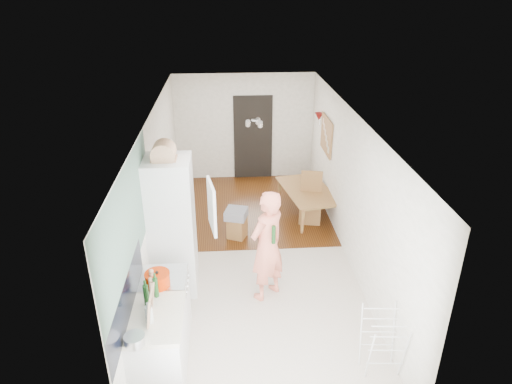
{
  "coord_description": "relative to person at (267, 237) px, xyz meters",
  "views": [
    {
      "loc": [
        -0.44,
        -6.71,
        4.41
      ],
      "look_at": [
        0.04,
        0.2,
        1.14
      ],
      "focal_mm": 32.0,
      "sensor_mm": 36.0,
      "label": 1
    }
  ],
  "objects": [
    {
      "name": "floor",
      "position": [
        -0.12,
        1.07,
        -1.03
      ],
      "size": [
        3.2,
        7.0,
        0.01
      ],
      "primitive_type": "cube",
      "color": "beige",
      "rests_on": "ground"
    },
    {
      "name": "fridge_housing",
      "position": [
        -1.39,
        0.29,
        0.05
      ],
      "size": [
        0.66,
        0.66,
        2.15
      ],
      "primitive_type": "cube",
      "color": "silver",
      "rests_on": "room_shell"
    },
    {
      "name": "tile_splashback",
      "position": [
        -1.7,
        -1.48,
        0.12
      ],
      "size": [
        0.02,
        1.9,
        0.5
      ],
      "primitive_type": "cube",
      "color": "black",
      "rests_on": "room_shell"
    },
    {
      "name": "bottle_a",
      "position": [
        -1.53,
        -1.27,
        0.03
      ],
      "size": [
        0.08,
        0.08,
        0.27
      ],
      "primitive_type": "cylinder",
      "rotation": [
        0.0,
        0.0,
        0.24
      ],
      "color": "#153F16",
      "rests_on": "worktop"
    },
    {
      "name": "worktop",
      "position": [
        -1.42,
        -1.48,
        -0.14
      ],
      "size": [
        0.62,
        0.92,
        0.06
      ],
      "primitive_type": "cube",
      "color": "beige",
      "rests_on": "room_shell"
    },
    {
      "name": "doorway_recess",
      "position": [
        0.08,
        4.55,
        -0.03
      ],
      "size": [
        0.9,
        0.04,
        2.0
      ],
      "primitive_type": "cube",
      "color": "black",
      "rests_on": "room_shell"
    },
    {
      "name": "wood_floor_overlay",
      "position": [
        -0.12,
        2.92,
        -1.02
      ],
      "size": [
        3.2,
        3.3,
        0.01
      ],
      "primitive_type": "cube",
      "color": "#4F2A0D",
      "rests_on": "room_shell"
    },
    {
      "name": "cooker_top",
      "position": [
        -1.42,
        -0.73,
        -0.13
      ],
      "size": [
        0.6,
        0.6,
        0.04
      ],
      "primitive_type": "cube",
      "color": "silver",
      "rests_on": "room_shell"
    },
    {
      "name": "pepper_mill_back",
      "position": [
        -1.51,
        -0.95,
        -0.0
      ],
      "size": [
        0.07,
        0.07,
        0.21
      ],
      "primitive_type": "cylinder",
      "rotation": [
        0.0,
        0.0,
        -0.34
      ],
      "color": "tan",
      "rests_on": "worktop"
    },
    {
      "name": "red_casserole",
      "position": [
        -1.45,
        -0.9,
        -0.02
      ],
      "size": [
        0.33,
        0.33,
        0.18
      ],
      "primitive_type": "cylinder",
      "rotation": [
        0.0,
        0.0,
        -0.06
      ],
      "color": "red",
      "rests_on": "cooker_top"
    },
    {
      "name": "dining_table",
      "position": [
        1.08,
        2.56,
        -0.79
      ],
      "size": [
        0.99,
        1.46,
        0.47
      ],
      "primitive_type": "imported",
      "rotation": [
        0.0,
        0.0,
        1.76
      ],
      "color": "olive",
      "rests_on": "floor"
    },
    {
      "name": "steel_pan",
      "position": [
        -1.57,
        -1.9,
        -0.05
      ],
      "size": [
        0.23,
        0.23,
        0.11
      ],
      "primitive_type": "cylinder",
      "rotation": [
        0.0,
        0.0,
        -0.02
      ],
      "color": "silver",
      "rests_on": "worktop"
    },
    {
      "name": "bottle_b",
      "position": [
        -1.44,
        -1.12,
        0.02
      ],
      "size": [
        0.07,
        0.07,
        0.26
      ],
      "primitive_type": "cylinder",
      "rotation": [
        0.0,
        0.0,
        -0.21
      ],
      "color": "#153F16",
      "rests_on": "worktop"
    },
    {
      "name": "pinboard",
      "position": [
        1.46,
        2.97,
        0.52
      ],
      "size": [
        0.03,
        0.9,
        0.7
      ],
      "primitive_type": "cube",
      "color": "#AB784B",
      "rests_on": "room_shell"
    },
    {
      "name": "grey_drape",
      "position": [
        -0.4,
        1.75,
        -0.54
      ],
      "size": [
        0.46,
        0.46,
        0.17
      ],
      "primitive_type": "cube",
      "rotation": [
        0.0,
        0.0,
        -0.27
      ],
      "color": "gray",
      "rests_on": "stool"
    },
    {
      "name": "pinboard_frame",
      "position": [
        1.45,
        2.97,
        0.52
      ],
      "size": [
        0.0,
        0.94,
        0.74
      ],
      "primitive_type": "cube",
      "color": "olive",
      "rests_on": "room_shell"
    },
    {
      "name": "stool",
      "position": [
        -0.39,
        1.74,
        -0.83
      ],
      "size": [
        0.41,
        0.41,
        0.4
      ],
      "primitive_type": null,
      "rotation": [
        0.0,
        0.0,
        -0.41
      ],
      "color": "olive",
      "rests_on": "floor"
    },
    {
      "name": "fridge_door",
      "position": [
        -0.78,
        -0.01,
        0.52
      ],
      "size": [
        0.14,
        0.56,
        0.7
      ],
      "primitive_type": "cube",
      "rotation": [
        0.0,
        0.0,
        -1.4
      ],
      "color": "silver",
      "rests_on": "room_shell"
    },
    {
      "name": "dining_chair",
      "position": [
        1.07,
        2.27,
        -0.53
      ],
      "size": [
        0.49,
        0.49,
        0.99
      ],
      "primitive_type": null,
      "rotation": [
        0.0,
        0.0,
        -0.2
      ],
      "color": "olive",
      "rests_on": "floor"
    },
    {
      "name": "base_cabinet",
      "position": [
        -1.42,
        -1.48,
        -0.6
      ],
      "size": [
        0.6,
        0.9,
        0.86
      ],
      "primitive_type": "cube",
      "color": "silver",
      "rests_on": "room_shell"
    },
    {
      "name": "room_shell",
      "position": [
        -0.12,
        1.07,
        0.22
      ],
      "size": [
        3.2,
        7.0,
        2.5
      ],
      "primitive_type": null,
      "color": "white",
      "rests_on": "ground"
    },
    {
      "name": "range_cooker",
      "position": [
        -1.42,
        -0.73,
        -0.59
      ],
      "size": [
        0.6,
        0.6,
        0.88
      ],
      "primitive_type": "cube",
      "color": "silver",
      "rests_on": "room_shell"
    },
    {
      "name": "sage_wall_panel",
      "position": [
        -1.71,
        -0.93,
        0.82
      ],
      "size": [
        0.02,
        3.0,
        1.3
      ],
      "primitive_type": "cube",
      "color": "slate",
      "rests_on": "room_shell"
    },
    {
      "name": "fridge_interior",
      "position": [
        -1.08,
        0.29,
        0.52
      ],
      "size": [
        0.02,
        0.52,
        0.66
      ],
      "primitive_type": "cube",
      "color": "white",
      "rests_on": "room_shell"
    },
    {
      "name": "chopping_boards",
      "position": [
        -1.44,
        -1.53,
        0.08
      ],
      "size": [
        0.09,
        0.28,
        0.38
      ],
      "primitive_type": null,
      "rotation": [
        0.0,
        0.0,
        -0.18
      ],
      "color": "tan",
      "rests_on": "worktop"
    },
    {
      "name": "bottle_c",
      "position": [
        -1.46,
        -1.57,
        -0.0
      ],
      "size": [
        0.09,
        0.09,
        0.21
      ],
      "primitive_type": "cylinder",
      "rotation": [
        0.0,
        0.0,
        -0.09
      ],
      "color": "beige",
      "rests_on": "worktop"
    },
    {
      "name": "person",
      "position": [
        0.0,
        0.0,
        0.0
      ],
      "size": [
        0.89,
        0.87,
        2.06
      ],
      "primitive_type": "imported",
      "rotation": [
        0.0,
        0.0,
        3.87
      ],
      "color": "#EF7C63",
      "rests_on": "floor"
    },
    {
      "name": "bread_bin",
      "position": [
        -1.41,
        0.29,
        1.21
      ],
      "size": [
        0.41,
        0.4,
        0.18
      ],
      "primitive_type": null,
      "rotation": [
        0.0,
        0.0,
        -0.23
      ],
      "color": "tan",
      "rests_on": "fridge_housing"
    },
    {
      "name": "pepper_mill_front",
      "position": [
        -1.5,
        -1.11,
        -0.01
      ],
      "size": [
        0.06,
        0.06,
        0.21
      ],
      "primitive_type": "cylinder",
      "rotation": [
        0.0,
        0.0,
        0.15
      ],
      "color": "tan",
      "rests_on": "worktop"
    },
    {
      "name": "drying_rack",
      "position": [
        1.25,
        -1.57,
        -0.61
      ],
      "size": [
        0.46,
        0.43,
        0.84
      ],
      "primitive_type": null,
      "rotation": [
        0.0,
        0.0,
        -0.09
      ],
      "color": "silver",
      "rests_on": "floor"
    },
    {
      "name": "held_bottle",
      "position": [
        0.07,
        -0.17,
        0.13
      ],
      "size": [
        0.06,
        0.06,
        0.27
      ],
      "primitive_type": "cylinder",
      "color": "#153F16",
      "rests_on": "person"
    },
    {
      "name": "wall_sconce",
      "position": [
        1.42,
        3.62,
        0.72
      ],
      "size": [
        0.18,
        0.18,
        0.16
      ],
      "primitive_type": "cone",
      "color": "maroon",
      "rests_on": "room_shell"
    }
  ]
}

